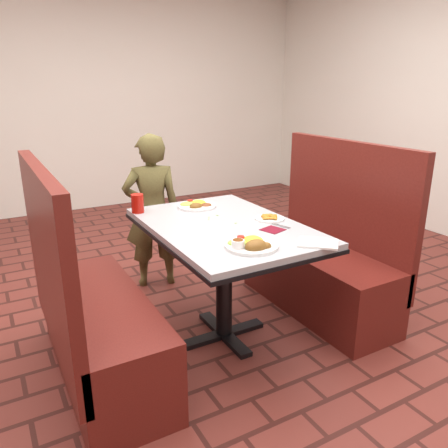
{
  "coord_description": "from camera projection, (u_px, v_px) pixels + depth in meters",
  "views": [
    {
      "loc": [
        -1.19,
        -2.12,
        1.53
      ],
      "look_at": [
        0.0,
        0.0,
        0.75
      ],
      "focal_mm": 35.0,
      "sensor_mm": 36.0,
      "label": 1
    }
  ],
  "objects": [
    {
      "name": "room",
      "position": [
        224.0,
        5.0,
        2.2
      ],
      "size": [
        7.0,
        7.04,
        2.82
      ],
      "color": "maroon",
      "rests_on": "ground"
    },
    {
      "name": "dining_table",
      "position": [
        224.0,
        239.0,
        2.59
      ],
      "size": [
        0.81,
        1.21,
        0.75
      ],
      "color": "#AAABAE",
      "rests_on": "ground"
    },
    {
      "name": "booth_bench_left",
      "position": [
        93.0,
        322.0,
        2.31
      ],
      "size": [
        0.47,
        1.2,
        1.17
      ],
      "color": "maroon",
      "rests_on": "ground"
    },
    {
      "name": "booth_bench_right",
      "position": [
        323.0,
        264.0,
        3.06
      ],
      "size": [
        0.47,
        1.2,
        1.17
      ],
      "color": "maroon",
      "rests_on": "ground"
    },
    {
      "name": "diner_person",
      "position": [
        152.0,
        212.0,
        3.35
      ],
      "size": [
        0.49,
        0.38,
        1.19
      ],
      "primitive_type": "imported",
      "rotation": [
        0.0,
        0.0,
        2.91
      ],
      "color": "brown",
      "rests_on": "ground"
    },
    {
      "name": "near_dinner_plate",
      "position": [
        251.0,
        242.0,
        2.18
      ],
      "size": [
        0.27,
        0.27,
        0.08
      ],
      "rotation": [
        0.0,
        0.0,
        -0.2
      ],
      "color": "white",
      "rests_on": "dining_table"
    },
    {
      "name": "far_dinner_plate",
      "position": [
        196.0,
        204.0,
        2.9
      ],
      "size": [
        0.25,
        0.25,
        0.07
      ],
      "rotation": [
        0.0,
        0.0,
        -0.34
      ],
      "color": "white",
      "rests_on": "dining_table"
    },
    {
      "name": "plantain_plate",
      "position": [
        270.0,
        218.0,
        2.64
      ],
      "size": [
        0.18,
        0.18,
        0.03
      ],
      "rotation": [
        0.0,
        0.0,
        0.02
      ],
      "color": "white",
      "rests_on": "dining_table"
    },
    {
      "name": "maroon_napkin",
      "position": [
        273.0,
        230.0,
        2.45
      ],
      "size": [
        0.14,
        0.14,
        0.0
      ],
      "primitive_type": "cube",
      "rotation": [
        0.0,
        0.0,
        0.3
      ],
      "color": "#5E0E1A",
      "rests_on": "dining_table"
    },
    {
      "name": "spoon_utensil",
      "position": [
        281.0,
        226.0,
        2.51
      ],
      "size": [
        0.05,
        0.13,
        0.0
      ],
      "primitive_type": "cube",
      "rotation": [
        0.0,
        0.0,
        0.29
      ],
      "color": "#BBBBBF",
      "rests_on": "dining_table"
    },
    {
      "name": "red_tumbler",
      "position": [
        138.0,
        203.0,
        2.77
      ],
      "size": [
        0.08,
        0.08,
        0.12
      ],
      "primitive_type": "cylinder",
      "color": "#AC130B",
      "rests_on": "dining_table"
    },
    {
      "name": "paper_napkin",
      "position": [
        318.0,
        243.0,
        2.23
      ],
      "size": [
        0.25,
        0.24,
        0.01
      ],
      "primitive_type": "cube",
      "rotation": [
        0.0,
        0.0,
        -0.75
      ],
      "color": "white",
      "rests_on": "dining_table"
    },
    {
      "name": "knife_utensil",
      "position": [
        254.0,
        241.0,
        2.24
      ],
      "size": [
        0.02,
        0.18,
        0.0
      ],
      "primitive_type": "cube",
      "rotation": [
        0.0,
        0.0,
        0.06
      ],
      "color": "silver",
      "rests_on": "dining_table"
    },
    {
      "name": "fork_utensil",
      "position": [
        248.0,
        247.0,
        2.17
      ],
      "size": [
        0.01,
        0.14,
        0.0
      ],
      "primitive_type": "cube",
      "rotation": [
        0.0,
        0.0,
        -0.04
      ],
      "color": "silver",
      "rests_on": "dining_table"
    },
    {
      "name": "lettuce_shreds",
      "position": [
        225.0,
        220.0,
        2.62
      ],
      "size": [
        0.28,
        0.32,
        0.0
      ],
      "primitive_type": null,
      "color": "#81AF46",
      "rests_on": "dining_table"
    }
  ]
}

